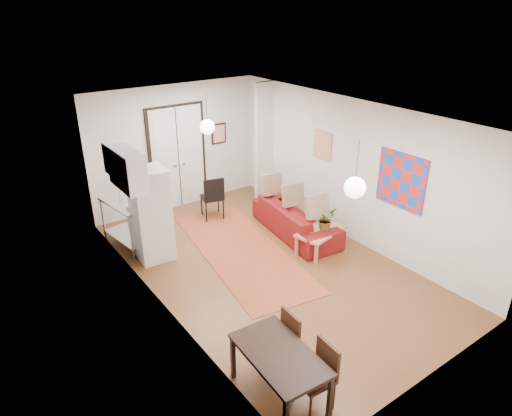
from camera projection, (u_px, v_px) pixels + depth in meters
floor at (266, 265)px, 8.64m from camera, size 7.00×7.00×0.00m
ceiling at (267, 113)px, 7.43m from camera, size 4.20×7.00×0.02m
wall_back at (176, 147)px, 10.62m from camera, size 4.20×0.02×2.90m
wall_front at (442, 288)px, 5.46m from camera, size 4.20×0.02×2.90m
wall_left at (156, 227)px, 6.92m from camera, size 0.02×7.00×2.90m
wall_right at (350, 171)px, 9.15m from camera, size 0.02×7.00×2.90m
double_doors at (178, 158)px, 10.69m from camera, size 1.44×0.06×2.50m
stub_partition at (264, 144)px, 10.90m from camera, size 0.50×0.10×2.90m
wall_cabinet at (127, 169)px, 7.94m from camera, size 0.35×1.00×0.70m
painting_popart at (401, 180)px, 8.13m from camera, size 0.05×1.00×1.00m
painting_abstract at (323, 145)px, 9.58m from camera, size 0.05×0.50×0.60m
poster_back at (219, 134)px, 11.15m from camera, size 0.40×0.03×0.50m
print_left at (108, 160)px, 8.21m from camera, size 0.03×0.44×0.54m
pendant_back at (207, 127)px, 9.18m from camera, size 0.30×0.30×0.80m
pendant_front at (355, 188)px, 6.23m from camera, size 0.30×0.30×0.80m
kilim_rug at (242, 251)px, 9.11m from camera, size 2.13×4.20×0.01m
sofa at (296, 219)px, 9.70m from camera, size 2.39×1.21×0.67m
coffee_table at (320, 233)px, 8.98m from camera, size 1.13×0.78×0.46m
potted_plant at (325, 219)px, 8.91m from camera, size 0.42×0.47×0.45m
kitchen_counter at (128, 217)px, 9.16m from camera, size 0.78×1.30×0.94m
bowl at (131, 206)px, 8.79m from camera, size 0.25×0.25×0.05m
soap_bottle at (121, 193)px, 9.16m from camera, size 0.10×0.10×0.20m
fridge at (151, 215)px, 8.56m from camera, size 0.68×0.68×1.81m
dining_table at (279, 358)px, 5.53m from camera, size 0.81×1.32×0.71m
dining_chair_near at (274, 338)px, 6.05m from camera, size 0.45×0.61×0.88m
dining_chair_far at (310, 369)px, 5.53m from camera, size 0.45×0.61×0.88m
black_side_chair at (210, 192)px, 10.38m from camera, size 0.57×0.57×1.01m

